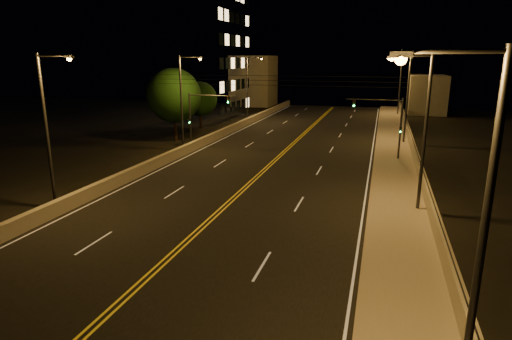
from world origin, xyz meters
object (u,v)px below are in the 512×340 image
(streetlight_4, at_px, (49,123))
(tree_1, at_px, (200,99))
(streetlight_2, at_px, (405,95))
(traffic_signal_left, at_px, (199,114))
(streetlight_3, at_px, (398,82))
(streetlight_5, at_px, (184,97))
(traffic_signal_right, at_px, (389,121))
(streetlight_1, at_px, (421,124))
(streetlight_0, at_px, (473,221))
(streetlight_6, at_px, (249,85))
(building_tower, at_px, (163,31))
(tree_0, at_px, (174,96))

(streetlight_4, xyz_separation_m, tree_1, (-4.50, 32.66, -1.53))
(streetlight_2, relative_size, traffic_signal_left, 1.64)
(streetlight_3, height_order, tree_1, streetlight_3)
(streetlight_4, distance_m, streetlight_5, 18.43)
(tree_1, bearing_deg, traffic_signal_right, -28.35)
(streetlight_2, distance_m, tree_1, 26.40)
(streetlight_2, height_order, streetlight_5, same)
(streetlight_1, distance_m, traffic_signal_left, 24.65)
(streetlight_0, height_order, streetlight_1, same)
(streetlight_2, distance_m, streetlight_6, 24.75)
(streetlight_6, bearing_deg, streetlight_4, -90.00)
(streetlight_3, xyz_separation_m, streetlight_4, (-21.46, -54.07, 0.00))
(streetlight_1, xyz_separation_m, streetlight_2, (0.00, 22.51, 0.00))
(streetlight_5, relative_size, traffic_signal_right, 1.64)
(streetlight_3, distance_m, traffic_signal_left, 40.13)
(streetlight_5, bearing_deg, tree_1, 107.54)
(building_tower, bearing_deg, streetlight_0, -55.63)
(tree_1, bearing_deg, building_tower, 136.15)
(streetlight_0, relative_size, streetlight_3, 1.00)
(streetlight_2, height_order, traffic_signal_right, streetlight_2)
(streetlight_1, relative_size, tree_0, 1.16)
(streetlight_3, relative_size, tree_1, 1.52)
(streetlight_0, relative_size, streetlight_5, 1.00)
(streetlight_3, height_order, streetlight_5, same)
(tree_1, bearing_deg, streetlight_5, -72.46)
(streetlight_0, bearing_deg, traffic_signal_right, 92.99)
(streetlight_4, xyz_separation_m, traffic_signal_left, (1.16, 19.49, -1.78))
(streetlight_2, height_order, traffic_signal_left, streetlight_2)
(traffic_signal_right, xyz_separation_m, building_tower, (-34.70, 23.07, 9.80))
(tree_1, bearing_deg, streetlight_1, -46.17)
(tree_0, relative_size, tree_1, 1.31)
(streetlight_2, relative_size, streetlight_4, 1.00)
(tree_0, bearing_deg, streetlight_3, 51.28)
(streetlight_3, height_order, building_tower, building_tower)
(tree_0, bearing_deg, streetlight_0, -53.38)
(streetlight_1, bearing_deg, traffic_signal_left, 145.64)
(tree_1, bearing_deg, streetlight_6, 59.99)
(streetlight_5, height_order, traffic_signal_right, streetlight_5)
(streetlight_2, distance_m, streetlight_5, 23.55)
(streetlight_5, bearing_deg, tree_0, 126.72)
(streetlight_3, relative_size, building_tower, 0.34)
(streetlight_5, bearing_deg, streetlight_2, 24.31)
(traffic_signal_right, bearing_deg, streetlight_5, -176.95)
(streetlight_0, distance_m, building_tower, 64.74)
(streetlight_5, distance_m, traffic_signal_right, 20.01)
(streetlight_3, xyz_separation_m, building_tower, (-36.26, -11.51, 8.03))
(streetlight_0, distance_m, tree_1, 50.36)
(streetlight_5, distance_m, tree_0, 5.74)
(streetlight_2, relative_size, tree_0, 1.16)
(streetlight_4, relative_size, tree_0, 1.16)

